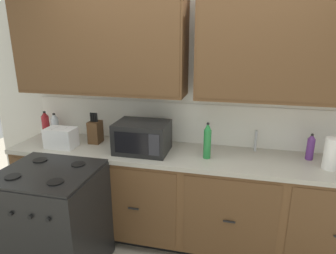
{
  "coord_description": "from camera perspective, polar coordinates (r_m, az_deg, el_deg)",
  "views": [
    {
      "loc": [
        0.41,
        -2.15,
        1.94
      ],
      "look_at": [
        -0.17,
        0.27,
        1.18
      ],
      "focal_mm": 31.22,
      "sensor_mm": 36.0,
      "label": 1
    }
  ],
  "objects": [
    {
      "name": "wall_unit",
      "position": [
        2.7,
        4.77,
        10.58
      ],
      "size": [
        4.54,
        0.4,
        2.39
      ],
      "color": "silver",
      "rests_on": "ground_plane"
    },
    {
      "name": "counter_run",
      "position": [
        2.88,
        3.55,
        -13.58
      ],
      "size": [
        3.37,
        0.64,
        0.93
      ],
      "color": "black",
      "rests_on": "ground_plane"
    },
    {
      "name": "stove_range",
      "position": [
        2.74,
        -21.38,
        -16.88
      ],
      "size": [
        0.76,
        0.68,
        0.95
      ],
      "color": "black",
      "rests_on": "ground_plane"
    },
    {
      "name": "microwave",
      "position": [
        2.69,
        -5.03,
        -1.96
      ],
      "size": [
        0.48,
        0.37,
        0.28
      ],
      "color": "black",
      "rests_on": "counter_run"
    },
    {
      "name": "toaster",
      "position": [
        2.98,
        -20.15,
        -1.98
      ],
      "size": [
        0.28,
        0.18,
        0.19
      ],
      "color": "white",
      "rests_on": "counter_run"
    },
    {
      "name": "knife_block",
      "position": [
        3.01,
        -14.0,
        -0.87
      ],
      "size": [
        0.11,
        0.14,
        0.31
      ],
      "color": "#52361E",
      "rests_on": "counter_run"
    },
    {
      "name": "sink_faucet",
      "position": [
        2.82,
        16.74,
        -2.6
      ],
      "size": [
        0.02,
        0.02,
        0.2
      ],
      "primitive_type": "cylinder",
      "color": "#B2B5BA",
      "rests_on": "counter_run"
    },
    {
      "name": "paper_towel_roll",
      "position": [
        2.66,
        29.28,
        -4.57
      ],
      "size": [
        0.12,
        0.12,
        0.26
      ],
      "primitive_type": "cylinder",
      "color": "white",
      "rests_on": "counter_run"
    },
    {
      "name": "bottle_violet",
      "position": [
        2.8,
        26.06,
        -3.53
      ],
      "size": [
        0.06,
        0.06,
        0.23
      ],
      "color": "#663384",
      "rests_on": "counter_run"
    },
    {
      "name": "bottle_clear",
      "position": [
        3.33,
        -21.19,
        0.34
      ],
      "size": [
        0.08,
        0.08,
        0.25
      ],
      "color": "silver",
      "rests_on": "counter_run"
    },
    {
      "name": "bottle_green",
      "position": [
        2.55,
        7.68,
        -2.74
      ],
      "size": [
        0.07,
        0.07,
        0.32
      ],
      "color": "#237A38",
      "rests_on": "counter_run"
    },
    {
      "name": "bottle_red",
      "position": [
        3.38,
        -22.78,
        0.56
      ],
      "size": [
        0.08,
        0.08,
        0.27
      ],
      "color": "maroon",
      "rests_on": "counter_run"
    }
  ]
}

